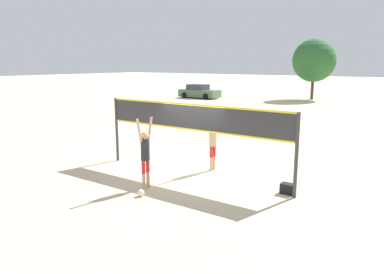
# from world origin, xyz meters

# --- Properties ---
(ground_plane) EXTENTS (200.00, 200.00, 0.00)m
(ground_plane) POSITION_xyz_m (0.00, 0.00, 0.00)
(ground_plane) COLOR beige
(volleyball_net) EXTENTS (7.49, 0.11, 2.53)m
(volleyball_net) POSITION_xyz_m (0.00, 0.00, 1.85)
(volleyball_net) COLOR #38383D
(volleyball_net) RESTS_ON ground_plane
(player_spiker) EXTENTS (0.28, 0.72, 2.26)m
(player_spiker) POSITION_xyz_m (-0.44, -1.89, 1.20)
(player_spiker) COLOR tan
(player_spiker) RESTS_ON ground_plane
(player_blocker) EXTENTS (0.28, 0.72, 2.25)m
(player_blocker) POSITION_xyz_m (0.19, 1.04, 1.19)
(player_blocker) COLOR tan
(player_blocker) RESTS_ON ground_plane
(volleyball) EXTENTS (0.21, 0.21, 0.21)m
(volleyball) POSITION_xyz_m (-0.07, -2.54, 0.11)
(volleyball) COLOR silver
(volleyball) RESTS_ON ground_plane
(gear_bag) EXTENTS (0.43, 0.28, 0.32)m
(gear_bag) POSITION_xyz_m (3.41, 0.21, 0.16)
(gear_bag) COLOR black
(gear_bag) RESTS_ON ground_plane
(parked_car_far) EXTENTS (4.59, 1.99, 1.52)m
(parked_car_far) POSITION_xyz_m (-16.15, 24.16, 0.68)
(parked_car_far) COLOR #4C6B4C
(parked_car_far) RESTS_ON ground_plane
(tree_right_cluster) EXTENTS (4.50, 4.50, 6.34)m
(tree_right_cluster) POSITION_xyz_m (-5.46, 29.94, 4.09)
(tree_right_cluster) COLOR #4C3823
(tree_right_cluster) RESTS_ON ground_plane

